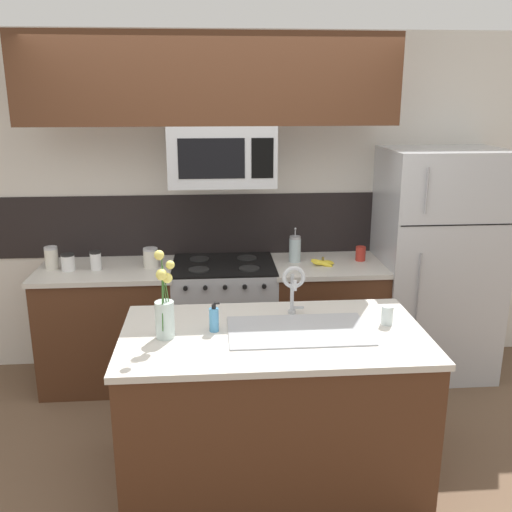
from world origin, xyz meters
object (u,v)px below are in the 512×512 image
Objects in this scene: refrigerator at (435,263)px; storage_jar_tall at (52,258)px; storage_jar_medium at (68,262)px; banana_bunch at (323,263)px; french_press at (295,249)px; dish_soap_bottle at (214,319)px; drinking_glass at (387,315)px; flower_vase at (165,313)px; storage_jar_short at (96,261)px; coffee_tin at (361,254)px; stove_range at (225,321)px; sink_faucet at (293,284)px; storage_jar_squat at (151,258)px; microwave at (222,155)px.

storage_jar_tall is (-2.89, 0.00, 0.11)m from refrigerator.
storage_jar_medium is 1.86m from banana_bunch.
banana_bunch is 0.24m from french_press.
drinking_glass is at bearing 1.06° from dish_soap_bottle.
drinking_glass is (0.14, -1.13, 0.03)m from banana_bunch.
dish_soap_bottle is 0.27m from flower_vase.
dish_soap_bottle is (-1.72, -1.23, 0.10)m from refrigerator.
refrigerator is at bearing 1.11° from storage_jar_short.
coffee_tin reaches higher than drinking_glass.
refrigerator is at bearing -2.10° from french_press.
dish_soap_bottle is (-0.63, -1.27, -0.03)m from french_press.
stove_range is 5.64× the size of dish_soap_bottle.
refrigerator is 2.37m from flower_vase.
drinking_glass is at bearing -32.80° from storage_jar_short.
refrigerator is at bearing 39.82° from sink_faucet.
storage_jar_medium is at bearing 146.39° from sink_faucet.
banana_bunch reaches higher than stove_range.
dish_soap_bottle reaches higher than storage_jar_squat.
refrigerator reaches higher than dish_soap_bottle.
flower_vase reaches higher than french_press.
refrigerator is at bearing -0.08° from storage_jar_tall.
dish_soap_bottle is at bearing -158.46° from sink_faucet.
flower_vase reaches higher than storage_jar_short.
storage_jar_squat is 0.88× the size of dish_soap_bottle.
microwave is 1.30m from coffee_tin.
storage_jar_medium is 0.47× the size of french_press.
storage_jar_short is 0.84× the size of dish_soap_bottle.
flower_vase is at bearing -146.61° from refrigerator.
storage_jar_short reaches higher than storage_jar_medium.
storage_jar_medium is 0.87× the size of storage_jar_squat.
dish_soap_bottle is (-1.13, -1.26, 0.01)m from coffee_tin.
french_press is 1.42m from dish_soap_bottle.
storage_jar_tall reaches higher than drinking_glass.
french_press is at bearing 8.48° from microwave.
refrigerator is 14.02× the size of storage_jar_medium.
microwave reaches higher than french_press.
storage_jar_squat is at bearing 3.97° from storage_jar_medium.
banana_bunch is at bearing -174.91° from refrigerator.
coffee_tin is (0.51, -0.01, -0.04)m from french_press.
refrigerator reaches higher than french_press.
sink_faucet is (1.50, -1.00, 0.14)m from storage_jar_medium.
storage_jar_tall is 2.46m from drinking_glass.
coffee_tin is (1.59, 0.05, -0.02)m from storage_jar_squat.
microwave is at bearing -178.57° from refrigerator.
sink_faucet reaches higher than storage_jar_tall.
microwave is at bearing -2.74° from storage_jar_squat.
stove_range is 0.53× the size of refrigerator.
french_press is 1.60m from flower_vase.
refrigerator is 2.17m from storage_jar_squat.
storage_jar_squat is (-0.54, 0.00, 0.52)m from stove_range.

